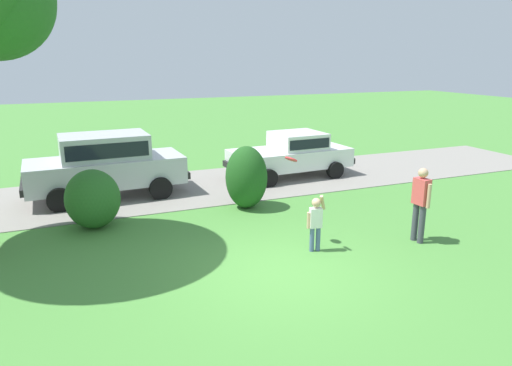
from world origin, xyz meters
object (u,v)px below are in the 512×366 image
child_thrower (316,220)px  frisbee (291,159)px  parked_suv (106,162)px  parked_sedan (292,153)px  adult_onlooker (421,201)px

child_thrower → frisbee: 1.42m
child_thrower → parked_suv: bearing=122.5°
child_thrower → parked_sedan: bearing=67.9°
frisbee → adult_onlooker: (2.77, -1.04, -0.98)m
frisbee → adult_onlooker: bearing=-20.5°
parked_suv → parked_sedan: bearing=1.4°
parked_sedan → child_thrower: (-2.49, -6.12, -0.13)m
frisbee → adult_onlooker: 3.11m
parked_suv → adult_onlooker: size_ratio=2.74×
frisbee → parked_suv: bearing=123.2°
parked_sedan → parked_suv: size_ratio=0.94×
child_thrower → frisbee: frisbee is taller
child_thrower → frisbee: bearing=116.9°
adult_onlooker → parked_suv: bearing=134.4°
frisbee → adult_onlooker: frisbee is taller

